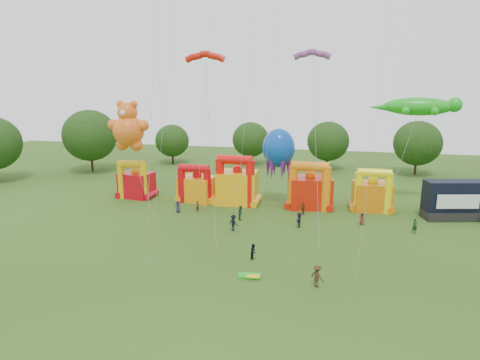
% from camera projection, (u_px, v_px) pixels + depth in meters
% --- Properties ---
extents(ground, '(160.00, 160.00, 0.00)m').
position_uv_depth(ground, '(215.00, 294.00, 35.57)').
color(ground, '#2F4B15').
rests_on(ground, ground).
extents(tree_ring, '(122.36, 124.45, 12.07)m').
position_uv_depth(tree_ring, '(202.00, 219.00, 34.99)').
color(tree_ring, '#352314').
rests_on(tree_ring, ground).
extents(bouncy_castle_0, '(5.17, 4.40, 5.91)m').
position_uv_depth(bouncy_castle_0, '(136.00, 183.00, 64.94)').
color(bouncy_castle_0, red).
rests_on(bouncy_castle_0, ground).
extents(bouncy_castle_1, '(5.56, 4.75, 5.72)m').
position_uv_depth(bouncy_castle_1, '(197.00, 187.00, 62.94)').
color(bouncy_castle_1, orange).
rests_on(bouncy_castle_1, ground).
extents(bouncy_castle_2, '(5.74, 4.68, 7.32)m').
position_uv_depth(bouncy_castle_2, '(237.00, 185.00, 61.38)').
color(bouncy_castle_2, '#FFAD0D').
rests_on(bouncy_castle_2, ground).
extents(bouncy_castle_3, '(6.55, 5.69, 6.80)m').
position_uv_depth(bouncy_castle_3, '(310.00, 190.00, 59.51)').
color(bouncy_castle_3, red).
rests_on(bouncy_castle_3, ground).
extents(bouncy_castle_4, '(5.43, 4.61, 6.05)m').
position_uv_depth(bouncy_castle_4, '(372.00, 194.00, 58.34)').
color(bouncy_castle_4, orange).
rests_on(bouncy_castle_4, ground).
extents(stage_trailer, '(8.20, 4.59, 5.02)m').
position_uv_depth(stage_trailer, '(455.00, 200.00, 54.72)').
color(stage_trailer, black).
rests_on(stage_trailer, ground).
extents(teddy_bear_kite, '(9.49, 8.84, 14.80)m').
position_uv_depth(teddy_bear_kite, '(138.00, 166.00, 59.13)').
color(teddy_bear_kite, orange).
rests_on(teddy_bear_kite, ground).
extents(gecko_kite, '(12.28, 10.74, 15.31)m').
position_uv_depth(gecko_kite, '(403.00, 156.00, 57.55)').
color(gecko_kite, '#1AB019').
rests_on(gecko_kite, ground).
extents(octopus_kite, '(5.87, 5.91, 10.96)m').
position_uv_depth(octopus_kite, '(282.00, 164.00, 60.32)').
color(octopus_kite, '#0B45AF').
rests_on(octopus_kite, ground).
extents(parafoil_kites, '(23.59, 13.82, 30.98)m').
position_uv_depth(parafoil_kites, '(219.00, 128.00, 48.28)').
color(parafoil_kites, red).
rests_on(parafoil_kites, ground).
extents(diamond_kites, '(22.27, 20.93, 43.31)m').
position_uv_depth(diamond_kites, '(250.00, 79.00, 45.64)').
color(diamond_kites, '#DB0A3D').
rests_on(diamond_kites, ground).
extents(folded_kite_bundle, '(2.11, 1.30, 0.31)m').
position_uv_depth(folded_kite_bundle, '(250.00, 276.00, 38.59)').
color(folded_kite_bundle, green).
rests_on(folded_kite_bundle, ground).
extents(spectator_0, '(0.83, 0.58, 1.62)m').
position_uv_depth(spectator_0, '(178.00, 207.00, 57.62)').
color(spectator_0, '#27243C').
rests_on(spectator_0, ground).
extents(spectator_1, '(0.63, 0.68, 1.56)m').
position_uv_depth(spectator_1, '(197.00, 206.00, 57.81)').
color(spectator_1, '#551E18').
rests_on(spectator_1, ground).
extents(spectator_2, '(0.81, 0.98, 1.86)m').
position_uv_depth(spectator_2, '(241.00, 213.00, 54.56)').
color(spectator_2, '#193F26').
rests_on(spectator_2, ground).
extents(spectator_3, '(1.46, 1.17, 1.97)m').
position_uv_depth(spectator_3, '(233.00, 223.00, 50.51)').
color(spectator_3, black).
rests_on(spectator_3, ground).
extents(spectator_4, '(0.71, 1.03, 1.63)m').
position_uv_depth(spectator_4, '(303.00, 209.00, 56.72)').
color(spectator_4, '#453A1B').
rests_on(spectator_4, ground).
extents(spectator_5, '(0.65, 1.73, 1.83)m').
position_uv_depth(spectator_5, '(299.00, 220.00, 51.81)').
color(spectator_5, '#212137').
rests_on(spectator_5, ground).
extents(spectator_6, '(0.89, 0.72, 1.57)m').
position_uv_depth(spectator_6, '(362.00, 219.00, 52.64)').
color(spectator_6, '#5C1A1C').
rests_on(spectator_6, ground).
extents(spectator_7, '(0.75, 0.63, 1.76)m').
position_uv_depth(spectator_7, '(415.00, 226.00, 49.68)').
color(spectator_7, '#16381E').
rests_on(spectator_7, ground).
extents(spectator_8, '(0.75, 0.89, 1.61)m').
position_uv_depth(spectator_8, '(254.00, 252.00, 42.40)').
color(spectator_8, black).
rests_on(spectator_8, ground).
extents(spectator_9, '(1.47, 1.34, 1.98)m').
position_uv_depth(spectator_9, '(317.00, 276.00, 36.66)').
color(spectator_9, '#3C2818').
rests_on(spectator_9, ground).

